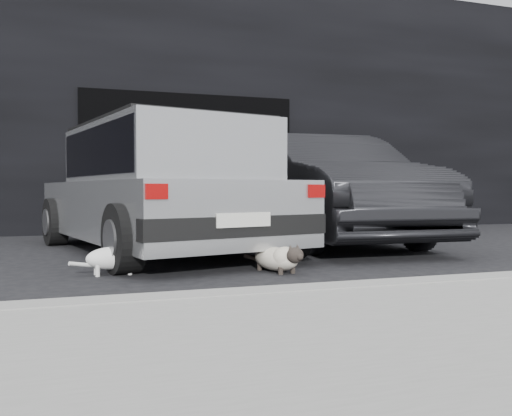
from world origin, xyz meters
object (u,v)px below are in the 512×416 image
object	(u,v)px
second_car	(322,188)
cat_white	(117,257)
silver_hatchback	(160,183)
cat_siamese	(279,258)

from	to	relation	value
second_car	cat_white	world-z (taller)	second_car
silver_hatchback	second_car	world-z (taller)	second_car
silver_hatchback	cat_siamese	world-z (taller)	silver_hatchback
silver_hatchback	cat_siamese	bearing A→B (deg)	-80.77
cat_siamese	cat_white	distance (m)	1.55
second_car	cat_siamese	world-z (taller)	second_car
silver_hatchback	cat_white	distance (m)	1.94
silver_hatchback	cat_white	xyz separation A→B (m)	(-0.66, -1.67, -0.73)
silver_hatchback	second_car	bearing A→B (deg)	-0.41
cat_siamese	second_car	bearing A→B (deg)	-139.53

